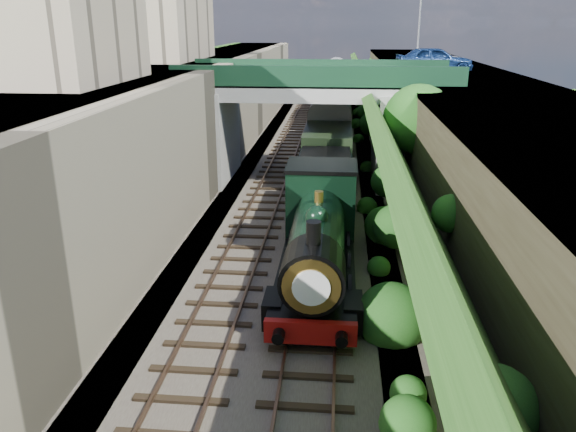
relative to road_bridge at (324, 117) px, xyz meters
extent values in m
cube|color=#473F38|center=(-0.94, -4.00, -3.98)|extent=(10.00, 90.00, 0.20)
cube|color=#756B56|center=(-6.44, -4.00, -0.58)|extent=(1.00, 90.00, 7.00)
cube|color=#262628|center=(-9.94, -4.00, -0.58)|extent=(6.00, 90.00, 7.00)
cube|color=#262628|center=(8.56, -4.00, -0.95)|extent=(8.00, 90.00, 6.25)
cube|color=#1E4714|center=(4.06, -4.00, -1.38)|extent=(4.02, 90.00, 6.36)
sphere|color=#194C14|center=(3.93, -24.84, -1.39)|extent=(1.64, 1.64, 1.64)
sphere|color=#194C14|center=(2.69, -22.92, -3.40)|extent=(1.34, 1.34, 1.34)
sphere|color=#194C14|center=(2.71, -18.06, -3.36)|extent=(2.25, 2.25, 2.25)
sphere|color=#194C14|center=(4.54, -16.51, -0.39)|extent=(1.25, 1.25, 1.25)
sphere|color=#194C14|center=(3.29, -12.26, -2.42)|extent=(1.82, 1.82, 1.82)
sphere|color=#194C14|center=(2.95, -10.67, -2.97)|extent=(1.69, 1.69, 1.69)
sphere|color=#194C14|center=(3.39, -6.04, -2.26)|extent=(1.63, 1.63, 1.63)
sphere|color=#194C14|center=(4.78, -4.27, 0.00)|extent=(2.07, 2.07, 2.07)
sphere|color=#194C14|center=(4.76, -1.87, -0.03)|extent=(1.80, 1.80, 1.80)
sphere|color=#194C14|center=(5.02, 1.01, 0.40)|extent=(1.51, 1.51, 1.51)
sphere|color=#194C14|center=(4.23, 4.99, -0.89)|extent=(1.68, 1.68, 1.68)
sphere|color=#194C14|center=(3.88, 8.93, -1.45)|extent=(1.24, 1.24, 1.24)
sphere|color=#194C14|center=(3.38, 11.03, -2.27)|extent=(1.85, 1.85, 1.85)
sphere|color=#194C14|center=(4.01, 14.94, -1.26)|extent=(1.93, 1.93, 1.93)
sphere|color=#194C14|center=(4.32, 17.31, -0.74)|extent=(1.93, 1.93, 1.93)
sphere|color=#194C14|center=(3.13, 20.12, -2.68)|extent=(1.40, 1.40, 1.40)
sphere|color=#194C14|center=(5.31, 23.86, 0.87)|extent=(2.07, 2.07, 2.07)
sphere|color=#194C14|center=(3.23, 26.90, -2.52)|extent=(1.58, 1.58, 1.58)
sphere|color=#194C14|center=(5.32, 28.51, 0.88)|extent=(1.67, 1.67, 1.67)
sphere|color=#194C14|center=(3.88, 31.75, -1.46)|extent=(1.61, 1.61, 1.61)
sphere|color=#194C14|center=(3.70, 34.40, -1.76)|extent=(1.73, 1.73, 1.73)
sphere|color=#194C14|center=(5.08, 38.47, 0.49)|extent=(1.98, 1.98, 1.98)
sphere|color=#194C14|center=(2.87, 40.36, -3.10)|extent=(1.31, 1.31, 1.31)
cube|color=black|center=(-2.94, -4.00, -3.84)|extent=(2.50, 90.00, 0.07)
cube|color=brown|center=(-3.66, -4.00, -3.75)|extent=(0.08, 90.00, 0.14)
cube|color=brown|center=(-2.23, -4.00, -3.75)|extent=(0.08, 90.00, 0.14)
cube|color=black|center=(0.26, -4.00, -3.84)|extent=(2.50, 90.00, 0.07)
cube|color=brown|center=(-0.46, -4.00, -3.75)|extent=(0.08, 90.00, 0.14)
cube|color=brown|center=(0.97, -4.00, -3.75)|extent=(0.08, 90.00, 0.14)
cube|color=gray|center=(-0.44, 0.00, 1.62)|extent=(16.00, 6.00, 0.90)
cube|color=#163C24|center=(-0.44, -2.85, 2.57)|extent=(16.00, 0.30, 1.20)
cube|color=#163C24|center=(-0.44, 2.85, 2.57)|extent=(16.00, 0.30, 1.20)
cube|color=gray|center=(-6.44, 0.00, -1.23)|extent=(1.40, 6.40, 5.70)
cube|color=gray|center=(4.26, 0.00, -1.23)|extent=(2.40, 6.40, 5.70)
cube|color=gray|center=(-11.44, 6.00, 5.92)|extent=(5.00, 10.00, 6.00)
cube|color=gray|center=(-10.44, -10.00, 4.92)|extent=(4.00, 8.00, 4.00)
cylinder|color=black|center=(4.86, -5.15, -1.88)|extent=(0.30, 0.30, 4.40)
sphere|color=#194C14|center=(4.86, -5.15, 0.72)|extent=(3.60, 3.60, 3.60)
sphere|color=#194C14|center=(5.36, -4.35, 0.12)|extent=(2.40, 2.40, 2.40)
cylinder|color=gray|center=(6.25, 8.16, 5.17)|extent=(0.14, 0.14, 6.00)
imported|color=navy|center=(7.06, 5.57, 3.03)|extent=(5.27, 2.69, 1.72)
imported|color=silver|center=(7.57, 7.71, 2.87)|extent=(4.35, 1.84, 1.40)
cube|color=black|center=(0.26, -15.45, -3.58)|extent=(2.40, 8.40, 0.60)
cube|color=black|center=(0.26, -14.45, -3.03)|extent=(2.70, 10.00, 0.35)
cube|color=maroon|center=(0.26, -19.55, -3.13)|extent=(2.70, 0.25, 0.70)
cylinder|color=black|center=(0.26, -15.25, -1.73)|extent=(1.90, 5.60, 1.90)
cylinder|color=black|center=(0.26, -18.55, -1.73)|extent=(1.96, 1.80, 1.96)
cylinder|color=white|center=(0.26, -19.53, -1.73)|extent=(1.10, 0.05, 1.10)
cylinder|color=black|center=(0.26, -18.55, -0.53)|extent=(0.44, 0.44, 0.90)
sphere|color=black|center=(0.26, -16.25, -0.73)|extent=(0.76, 0.76, 0.76)
cylinder|color=#A57F33|center=(0.26, -14.45, -0.63)|extent=(0.32, 0.32, 0.50)
cube|color=black|center=(0.26, -11.65, -1.58)|extent=(2.75, 2.40, 2.80)
cube|color=black|center=(0.26, -11.65, -0.13)|extent=(2.85, 2.50, 0.15)
cube|color=black|center=(-0.99, -18.05, -3.23)|extent=(0.60, 1.40, 0.90)
cube|color=black|center=(1.51, -18.05, -3.23)|extent=(0.60, 1.40, 0.90)
cube|color=black|center=(0.26, -7.25, -3.63)|extent=(2.30, 6.00, 0.50)
cube|color=black|center=(0.26, -7.25, -3.38)|extent=(2.60, 6.00, 0.50)
cube|color=black|center=(0.26, -7.25, -2.18)|extent=(2.70, 6.00, 2.40)
cube|color=black|center=(0.26, -7.25, -0.93)|extent=(2.50, 5.60, 0.20)
cube|color=black|center=(0.26, 5.35, -3.68)|extent=(2.30, 17.00, 0.40)
cube|color=black|center=(0.26, 5.35, -3.43)|extent=(2.50, 17.00, 0.50)
cube|color=#202F1A|center=(0.26, 5.35, -1.93)|extent=(2.80, 18.00, 2.70)
cube|color=slate|center=(0.26, 5.35, -0.43)|extent=(2.90, 18.00, 0.50)
cube|color=black|center=(0.26, 24.15, -3.68)|extent=(2.30, 17.00, 0.40)
cube|color=black|center=(0.26, 24.15, -3.43)|extent=(2.50, 17.00, 0.50)
cube|color=#202F1A|center=(0.26, 24.15, -1.93)|extent=(2.80, 18.00, 2.70)
cube|color=slate|center=(0.26, 24.15, -0.43)|extent=(2.90, 18.00, 0.50)
cube|color=black|center=(0.26, 42.95, -3.68)|extent=(2.30, 17.00, 0.40)
cube|color=black|center=(0.26, 42.95, -3.43)|extent=(2.50, 17.00, 0.50)
cube|color=#202F1A|center=(0.26, 42.95, -1.93)|extent=(2.80, 18.00, 2.70)
cube|color=slate|center=(0.26, 42.95, -0.43)|extent=(2.90, 18.00, 0.50)
camera|label=1|loc=(0.91, -33.79, 5.35)|focal=35.00mm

